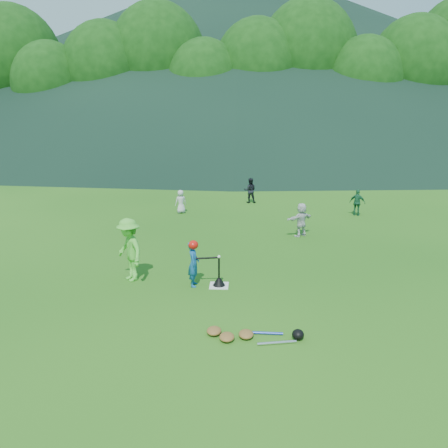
% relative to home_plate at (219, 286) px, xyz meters
% --- Properties ---
extents(ground, '(120.00, 120.00, 0.00)m').
position_rel_home_plate_xyz_m(ground, '(0.00, 0.00, -0.01)').
color(ground, '#1C5613').
rests_on(ground, ground).
extents(home_plate, '(0.45, 0.45, 0.02)m').
position_rel_home_plate_xyz_m(home_plate, '(0.00, 0.00, 0.00)').
color(home_plate, silver).
rests_on(home_plate, ground).
extents(baseball, '(0.08, 0.08, 0.08)m').
position_rel_home_plate_xyz_m(baseball, '(0.00, 0.00, 0.73)').
color(baseball, white).
rests_on(baseball, batting_tee).
extents(batter_child, '(0.27, 0.41, 1.10)m').
position_rel_home_plate_xyz_m(batter_child, '(-0.60, 0.00, 0.54)').
color(batter_child, '#14518D').
rests_on(batter_child, ground).
extents(adult_coach, '(1.09, 1.15, 1.57)m').
position_rel_home_plate_xyz_m(adult_coach, '(-2.22, 0.29, 0.77)').
color(adult_coach, '#55C339').
rests_on(adult_coach, ground).
extents(fielder_a, '(0.56, 0.50, 0.96)m').
position_rel_home_plate_xyz_m(fielder_a, '(-2.04, 7.80, 0.47)').
color(fielder_a, beige).
rests_on(fielder_a, ground).
extents(fielder_b, '(0.57, 0.45, 1.15)m').
position_rel_home_plate_xyz_m(fielder_b, '(0.84, 10.10, 0.56)').
color(fielder_b, black).
rests_on(fielder_b, ground).
extents(fielder_c, '(0.67, 0.51, 1.06)m').
position_rel_home_plate_xyz_m(fielder_c, '(5.13, 7.70, 0.52)').
color(fielder_c, '#1C5D39').
rests_on(fielder_c, ground).
extents(fielder_d, '(1.04, 0.90, 1.13)m').
position_rel_home_plate_xyz_m(fielder_d, '(2.49, 4.51, 0.56)').
color(fielder_d, silver).
rests_on(fielder_d, ground).
extents(batting_tee, '(0.30, 0.30, 0.68)m').
position_rel_home_plate_xyz_m(batting_tee, '(0.00, 0.00, 0.12)').
color(batting_tee, black).
rests_on(batting_tee, home_plate).
extents(batter_gear, '(0.73, 0.26, 0.46)m').
position_rel_home_plate_xyz_m(batter_gear, '(-0.58, 0.00, 0.99)').
color(batter_gear, red).
rests_on(batter_gear, ground).
extents(equipment_pile, '(1.80, 0.58, 0.19)m').
position_rel_home_plate_xyz_m(equipment_pile, '(0.65, -2.46, 0.06)').
color(equipment_pile, olive).
rests_on(equipment_pile, ground).
extents(outfield_fence, '(70.07, 0.08, 1.33)m').
position_rel_home_plate_xyz_m(outfield_fence, '(0.00, 28.00, 0.69)').
color(outfield_fence, gray).
rests_on(outfield_fence, ground).
extents(tree_line, '(70.04, 11.40, 14.82)m').
position_rel_home_plate_xyz_m(tree_line, '(0.20, 33.83, 8.20)').
color(tree_line, '#382314').
rests_on(tree_line, ground).
extents(distant_hills, '(155.00, 140.00, 32.00)m').
position_rel_home_plate_xyz_m(distant_hills, '(-7.63, 81.81, 14.97)').
color(distant_hills, black).
rests_on(distant_hills, ground).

